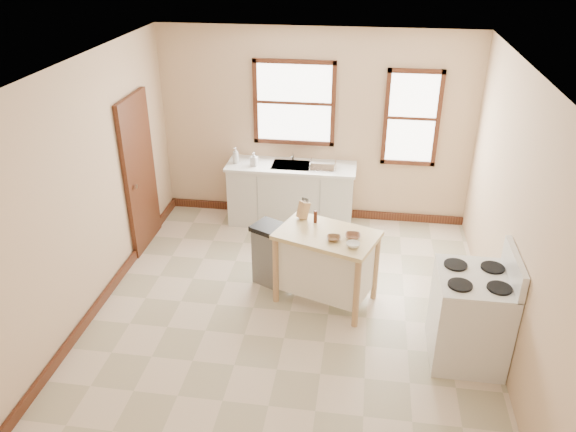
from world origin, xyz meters
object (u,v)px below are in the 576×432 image
object	(u,v)px
soap_bottle_b	(254,159)
bowl_a	(334,238)
bowl_b	(353,236)
kitchen_island	(326,267)
knife_block	(303,211)
pepper_grinder	(315,217)
bowl_c	(353,245)
soap_bottle_a	(236,155)
trash_bin	(271,254)
dish_rack	(323,166)
gas_stove	(471,306)

from	to	relation	value
soap_bottle_b	bowl_a	size ratio (longest dim) A/B	1.26
bowl_b	kitchen_island	bearing A→B (deg)	168.12
knife_block	bowl_b	size ratio (longest dim) A/B	1.18
pepper_grinder	bowl_c	distance (m)	0.68
bowl_c	kitchen_island	bearing A→B (deg)	139.54
soap_bottle_a	bowl_a	xyz separation A→B (m)	(1.56, -2.01, -0.12)
bowl_a	trash_bin	distance (m)	1.04
bowl_b	pepper_grinder	bearing A→B (deg)	145.92
dish_rack	kitchen_island	distance (m)	1.92
soap_bottle_b	kitchen_island	size ratio (longest dim) A/B	0.18
dish_rack	gas_stove	size ratio (longest dim) A/B	0.30
kitchen_island	soap_bottle_a	bearing A→B (deg)	147.98
knife_block	trash_bin	bearing A→B (deg)	-129.78
soap_bottle_b	knife_block	distance (m)	1.73
kitchen_island	knife_block	bearing A→B (deg)	153.00
bowl_a	bowl_b	bearing A→B (deg)	20.32
bowl_a	gas_stove	xyz separation A→B (m)	(1.42, -0.63, -0.30)
soap_bottle_b	gas_stove	size ratio (longest dim) A/B	0.16
kitchen_island	knife_block	world-z (taller)	knife_block
knife_block	gas_stove	size ratio (longest dim) A/B	0.16
knife_block	soap_bottle_b	bearing A→B (deg)	165.16
trash_bin	kitchen_island	bearing A→B (deg)	4.25
pepper_grinder	soap_bottle_a	bearing A→B (deg)	129.03
soap_bottle_a	dish_rack	size ratio (longest dim) A/B	0.64
knife_block	bowl_a	world-z (taller)	knife_block
kitchen_island	bowl_a	size ratio (longest dim) A/B	7.04
dish_rack	pepper_grinder	size ratio (longest dim) A/B	2.47
soap_bottle_b	pepper_grinder	size ratio (longest dim) A/B	1.31
pepper_grinder	soap_bottle_b	bearing A→B (deg)	123.45
bowl_b	trash_bin	xyz separation A→B (m)	(-0.99, 0.35, -0.53)
bowl_b	trash_bin	size ratio (longest dim) A/B	0.21
soap_bottle_a	soap_bottle_b	size ratio (longest dim) A/B	1.20
knife_block	bowl_b	distance (m)	0.72
soap_bottle_b	kitchen_island	xyz separation A→B (m)	(1.20, -1.82, -0.57)
soap_bottle_b	gas_stove	distance (m)	3.76
knife_block	bowl_c	xyz separation A→B (m)	(0.61, -0.58, -0.08)
bowl_a	gas_stove	bearing A→B (deg)	-23.83
soap_bottle_b	bowl_b	xyz separation A→B (m)	(1.49, -1.88, -0.10)
bowl_c	dish_rack	bearing A→B (deg)	103.76
dish_rack	pepper_grinder	world-z (taller)	pepper_grinder
bowl_b	trash_bin	bearing A→B (deg)	160.57
bowl_c	trash_bin	size ratio (longest dim) A/B	0.19
kitchen_island	bowl_c	distance (m)	0.62
soap_bottle_a	bowl_a	bearing A→B (deg)	-28.56
trash_bin	bowl_b	bearing A→B (deg)	7.18
trash_bin	gas_stove	world-z (taller)	gas_stove
knife_block	gas_stove	distance (m)	2.16
pepper_grinder	gas_stove	world-z (taller)	gas_stove
bowl_a	bowl_b	xyz separation A→B (m)	(0.21, 0.08, 0.00)
bowl_a	knife_block	bearing A→B (deg)	130.18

